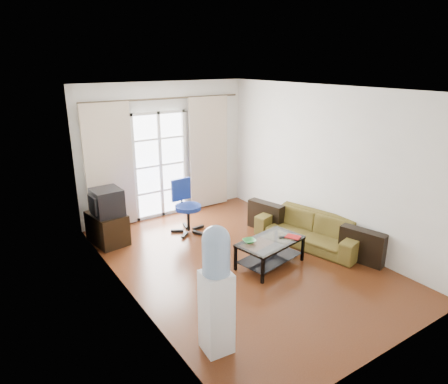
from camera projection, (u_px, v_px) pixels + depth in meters
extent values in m
plane|color=#5E2F16|center=(240.00, 261.00, 6.42)|extent=(5.20, 5.20, 0.00)
plane|color=white|center=(242.00, 89.00, 5.57)|extent=(5.20, 5.20, 0.00)
cube|color=white|center=(165.00, 150.00, 8.05)|extent=(3.60, 0.02, 2.70)
cube|color=white|center=(395.00, 244.00, 3.94)|extent=(3.60, 0.02, 2.70)
cube|color=white|center=(126.00, 204.00, 5.05)|extent=(0.02, 5.20, 2.70)
cube|color=white|center=(324.00, 165.00, 6.94)|extent=(0.02, 5.20, 2.70)
cube|color=white|center=(160.00, 165.00, 8.03)|extent=(1.01, 0.02, 2.04)
cube|color=white|center=(160.00, 165.00, 8.01)|extent=(1.16, 0.06, 2.15)
cylinder|color=#4C3F2D|center=(165.00, 99.00, 7.65)|extent=(3.30, 0.04, 0.04)
cube|color=beige|center=(109.00, 167.00, 7.37)|extent=(0.90, 0.07, 2.35)
cube|color=beige|center=(209.00, 153.00, 8.50)|extent=(0.90, 0.07, 2.35)
cube|color=#9A9A9D|center=(203.00, 193.00, 8.71)|extent=(0.64, 0.12, 0.64)
imported|color=olive|center=(310.00, 230.00, 6.95)|extent=(2.23, 1.64, 0.55)
cube|color=silver|center=(270.00, 241.00, 6.18)|extent=(1.15, 0.79, 0.01)
cube|color=black|center=(270.00, 258.00, 6.27)|extent=(1.08, 0.72, 0.01)
cube|color=black|center=(263.00, 270.00, 5.73)|extent=(0.05, 0.05, 0.42)
cube|color=black|center=(303.00, 249.00, 6.39)|extent=(0.05, 0.05, 0.42)
cube|color=black|center=(236.00, 258.00, 6.09)|extent=(0.05, 0.05, 0.42)
cube|color=black|center=(276.00, 238.00, 6.76)|extent=(0.05, 0.05, 0.42)
imported|color=#328A4F|center=(249.00, 241.00, 6.09)|extent=(0.26, 0.26, 0.05)
imported|color=#B63A16|center=(291.00, 239.00, 6.20)|extent=(0.34, 0.35, 0.02)
cube|color=black|center=(283.00, 237.00, 6.27)|extent=(0.15, 0.07, 0.02)
cube|color=black|center=(107.00, 228.00, 7.01)|extent=(0.60, 0.81, 0.55)
cube|color=black|center=(107.00, 202.00, 6.81)|extent=(0.48, 0.52, 0.46)
cube|color=#0C19E5|center=(120.00, 199.00, 6.95)|extent=(0.03, 0.40, 0.34)
cube|color=black|center=(96.00, 204.00, 6.70)|extent=(0.15, 0.35, 0.30)
cylinder|color=black|center=(188.00, 219.00, 7.45)|extent=(0.05, 0.05, 0.50)
cylinder|color=navy|center=(188.00, 207.00, 7.37)|extent=(0.48, 0.48, 0.08)
cube|color=navy|center=(181.00, 189.00, 7.44)|extent=(0.40, 0.09, 0.42)
cube|color=white|center=(216.00, 312.00, 4.32)|extent=(0.33, 0.33, 0.96)
cylinder|color=#8DACDA|center=(216.00, 256.00, 4.11)|extent=(0.29, 0.29, 0.39)
sphere|color=#8DACDA|center=(216.00, 239.00, 4.05)|extent=(0.29, 0.29, 0.29)
cube|color=black|center=(229.00, 282.00, 4.29)|extent=(0.05, 0.12, 0.10)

